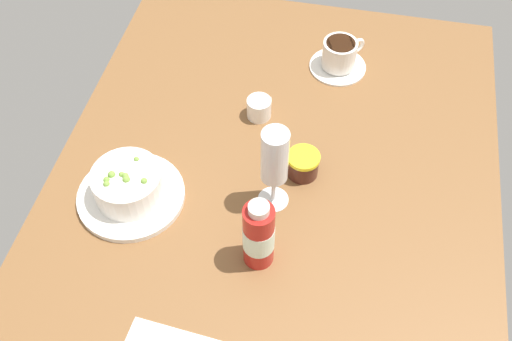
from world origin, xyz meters
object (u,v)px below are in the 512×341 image
(creamer_jug, at_px, (260,108))
(wine_glass, at_px, (275,160))
(porridge_bowl, at_px, (129,187))
(sauce_bottle_red, at_px, (259,235))
(jam_jar, at_px, (303,164))
(coffee_cup, at_px, (339,56))

(creamer_jug, distance_m, wine_glass, 0.23)
(porridge_bowl, relative_size, sauce_bottle_red, 1.28)
(creamer_jug, bearing_deg, jam_jar, 40.28)
(jam_jar, relative_size, sauce_bottle_red, 0.40)
(coffee_cup, distance_m, creamer_jug, 0.23)
(creamer_jug, bearing_deg, wine_glass, 18.32)
(coffee_cup, xyz_separation_m, creamer_jug, (0.18, -0.14, -0.01))
(creamer_jug, height_order, sauce_bottle_red, sauce_bottle_red)
(coffee_cup, distance_m, wine_glass, 0.40)
(coffee_cup, distance_m, jam_jar, 0.31)
(creamer_jug, xyz_separation_m, sauce_bottle_red, (0.33, 0.07, 0.05))
(coffee_cup, bearing_deg, sauce_bottle_red, -8.50)
(porridge_bowl, xyz_separation_m, jam_jar, (-0.12, 0.30, -0.01))
(coffee_cup, relative_size, wine_glass, 0.68)
(porridge_bowl, distance_m, wine_glass, 0.27)
(coffee_cup, relative_size, creamer_jug, 2.11)
(creamer_jug, relative_size, jam_jar, 0.95)
(porridge_bowl, xyz_separation_m, coffee_cup, (-0.43, 0.33, -0.00))
(coffee_cup, height_order, sauce_bottle_red, sauce_bottle_red)
(coffee_cup, relative_size, jam_jar, 2.01)
(coffee_cup, height_order, creamer_jug, coffee_cup)
(jam_jar, distance_m, sauce_bottle_red, 0.21)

